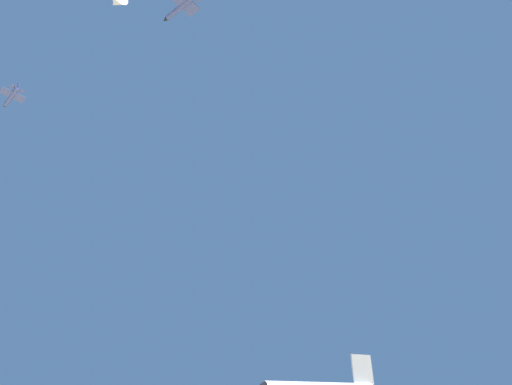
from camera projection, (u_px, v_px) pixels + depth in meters
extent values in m
cube|color=white|center=(362.00, 369.00, 111.22)|extent=(6.08, 3.19, 7.60)
cone|color=white|center=(117.00, 1.00, 139.97)|extent=(7.69, 7.87, 6.08)
cylinder|color=#38478C|center=(182.00, 6.00, 116.55)|extent=(11.48, 8.72, 1.50)
cone|color=black|center=(165.00, 20.00, 120.62)|extent=(2.50, 2.38, 1.50)
cube|color=#38478C|center=(185.00, 4.00, 115.63)|extent=(8.21, 9.07, 0.24)
cylinder|color=#38478C|center=(11.00, 96.00, 147.23)|extent=(10.84, 9.61, 1.50)
cone|color=black|center=(5.00, 106.00, 151.77)|extent=(2.49, 2.44, 1.50)
cube|color=#38478C|center=(13.00, 95.00, 146.22)|extent=(8.55, 8.94, 0.24)
cube|color=#38478C|center=(18.00, 85.00, 144.85)|extent=(1.95, 1.72, 2.60)
cube|color=#38478C|center=(17.00, 89.00, 144.00)|extent=(4.64, 4.94, 0.20)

